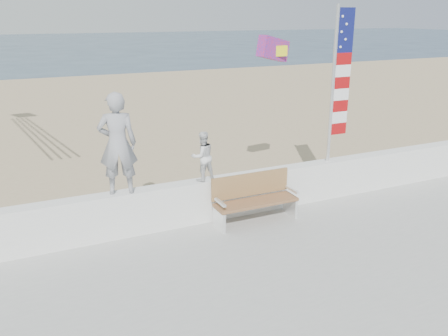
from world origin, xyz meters
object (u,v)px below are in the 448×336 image
Objects in this scene: flag at (338,79)px; child at (203,156)px; bench at (254,198)px; adult at (118,144)px.

child is at bearing 180.00° from flag.
flag is at bearing 11.06° from bench.
child reaches higher than bench.
adult is 1.78m from child.
adult is at bearing -5.54° from child.
child is 0.30× the size of flag.
bench is 0.51× the size of flag.
flag is at bearing -167.18° from adult.
child is at bearing -167.17° from adult.
bench is (0.97, -0.45, -0.91)m from child.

